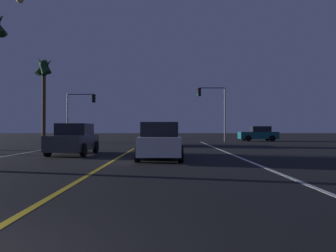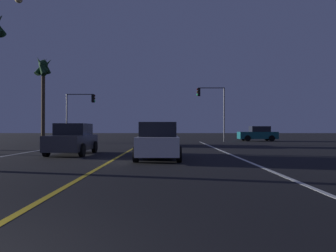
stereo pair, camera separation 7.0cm
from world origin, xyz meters
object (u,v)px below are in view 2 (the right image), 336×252
at_px(car_oncoming, 73,139).
at_px(traffic_light_near_right, 212,102).
at_px(car_crossing_side, 258,134).
at_px(palm_tree_left_far, 44,74).
at_px(car_ahead_far, 159,136).
at_px(traffic_light_near_left, 81,106).
at_px(car_lead_same_lane, 159,142).

height_order(car_oncoming, traffic_light_near_right, traffic_light_near_right).
xyz_separation_m(car_crossing_side, palm_tree_left_far, (-23.12, -3.88, 6.22)).
bearing_deg(car_oncoming, car_crossing_side, 140.40).
bearing_deg(car_crossing_side, palm_tree_left_far, 9.54).
bearing_deg(car_ahead_far, car_crossing_side, -48.43).
bearing_deg(car_ahead_far, palm_tree_left_far, 63.78).
xyz_separation_m(car_ahead_far, traffic_light_near_left, (-8.90, 8.49, 3.11)).
bearing_deg(traffic_light_near_right, traffic_light_near_left, 0.00).
distance_m(car_ahead_far, car_crossing_side, 14.80).
height_order(traffic_light_near_right, traffic_light_near_left, traffic_light_near_right).
bearing_deg(car_crossing_side, car_ahead_far, 41.57).
bearing_deg(traffic_light_near_right, car_crossing_side, -166.37).
relative_size(car_ahead_far, traffic_light_near_right, 0.72).
height_order(car_lead_same_lane, palm_tree_left_far, palm_tree_left_far).
xyz_separation_m(car_crossing_side, traffic_light_near_right, (-5.50, -1.33, 3.58)).
relative_size(car_oncoming, traffic_light_near_right, 0.72).
relative_size(car_lead_same_lane, palm_tree_left_far, 0.48).
xyz_separation_m(car_crossing_side, car_oncoming, (-15.54, -18.79, 0.00)).
relative_size(car_ahead_far, traffic_light_near_left, 0.82).
bearing_deg(car_lead_same_lane, traffic_light_near_right, -14.57).
bearing_deg(traffic_light_near_left, car_crossing_side, 3.82).
relative_size(car_lead_same_lane, traffic_light_near_left, 0.82).
height_order(car_lead_same_lane, traffic_light_near_left, traffic_light_near_left).
distance_m(car_oncoming, traffic_light_near_left, 18.27).
height_order(car_lead_same_lane, traffic_light_near_right, traffic_light_near_right).
distance_m(car_crossing_side, palm_tree_left_far, 24.26).
bearing_deg(car_crossing_side, car_oncoming, 50.40).
distance_m(car_lead_same_lane, palm_tree_left_far, 22.44).
relative_size(car_ahead_far, car_oncoming, 1.00).
xyz_separation_m(traffic_light_near_left, palm_tree_left_far, (-3.16, -2.55, 3.12)).
xyz_separation_m(car_crossing_side, traffic_light_near_left, (-19.97, -1.33, 3.11)).
height_order(car_crossing_side, palm_tree_left_far, palm_tree_left_far).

